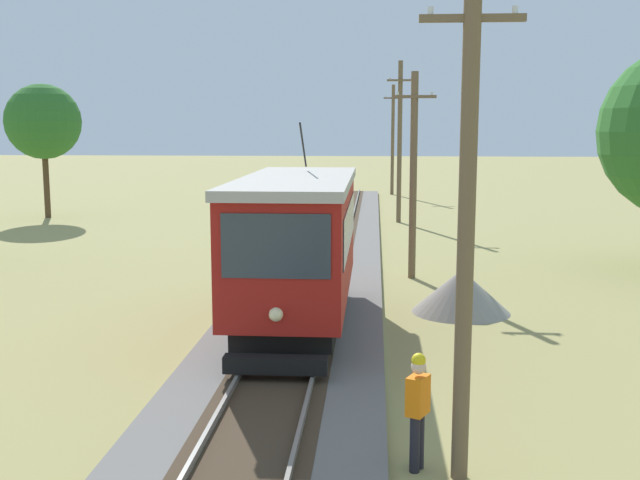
# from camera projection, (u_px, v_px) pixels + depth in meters

# --- Properties ---
(red_tram) EXTENTS (2.60, 8.54, 4.79)m
(red_tram) POSITION_uv_depth(u_px,v_px,m) (297.00, 244.00, 18.45)
(red_tram) COLOR maroon
(red_tram) RESTS_ON rail_right
(utility_pole_near_tram) EXTENTS (1.40, 0.28, 7.32)m
(utility_pole_near_tram) POSITION_uv_depth(u_px,v_px,m) (466.00, 220.00, 10.43)
(utility_pole_near_tram) COLOR brown
(utility_pole_near_tram) RESTS_ON ground
(utility_pole_mid) EXTENTS (1.40, 0.46, 6.78)m
(utility_pole_mid) POSITION_uv_depth(u_px,v_px,m) (413.00, 173.00, 25.00)
(utility_pole_mid) COLOR brown
(utility_pole_mid) RESTS_ON ground
(utility_pole_far) EXTENTS (1.40, 0.58, 8.33)m
(utility_pole_far) POSITION_uv_depth(u_px,v_px,m) (400.00, 140.00, 39.49)
(utility_pole_far) COLOR brown
(utility_pole_far) RESTS_ON ground
(utility_pole_distant) EXTENTS (1.40, 0.58, 7.95)m
(utility_pole_distant) POSITION_uv_depth(u_px,v_px,m) (393.00, 139.00, 55.28)
(utility_pole_distant) COLOR brown
(utility_pole_distant) RESTS_ON ground
(gravel_pile) EXTENTS (2.67, 2.67, 1.18)m
(gravel_pile) POSITION_uv_depth(u_px,v_px,m) (461.00, 291.00, 20.63)
(gravel_pile) COLOR gray
(gravel_pile) RESTS_ON ground
(track_worker) EXTENTS (0.39, 0.45, 1.78)m
(track_worker) POSITION_uv_depth(u_px,v_px,m) (418.00, 406.00, 11.10)
(track_worker) COLOR black
(track_worker) RESTS_ON ground
(tree_right_near) EXTENTS (4.06, 4.06, 7.27)m
(tree_right_near) POSITION_uv_depth(u_px,v_px,m) (43.00, 122.00, 41.24)
(tree_right_near) COLOR #4C3823
(tree_right_near) RESTS_ON ground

